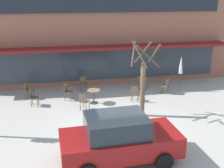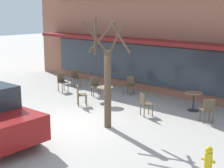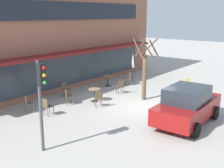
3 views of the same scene
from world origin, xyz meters
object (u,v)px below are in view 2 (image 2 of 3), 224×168
object	(u,v)px
cafe_chair_2	(145,103)
cafe_chair_6	(80,94)
fire_hydrant	(208,160)
street_tree	(107,78)
cafe_table_near_wall	(105,93)
cafe_chair_4	(62,81)
cafe_table_streetside	(194,98)
cafe_chair_3	(129,84)
cafe_chair_5	(208,109)
cafe_chair_1	(75,77)
cafe_chair_0	(95,85)

from	to	relation	value
cafe_chair_2	cafe_chair_6	bearing A→B (deg)	-166.27
fire_hydrant	street_tree	bearing A→B (deg)	169.64
cafe_table_near_wall	cafe_chair_4	world-z (taller)	cafe_chair_4
fire_hydrant	cafe_chair_6	bearing A→B (deg)	164.23
cafe_table_streetside	cafe_chair_4	distance (m)	6.65
cafe_table_streetside	fire_hydrant	size ratio (longest dim) A/B	1.08
cafe_table_streetside	cafe_chair_2	xyz separation A→B (m)	(-1.01, -1.87, 0.01)
cafe_chair_3	cafe_chair_5	bearing A→B (deg)	-15.77
cafe_chair_5	street_tree	world-z (taller)	street_tree
cafe_chair_1	cafe_chair_2	distance (m)	6.02
cafe_chair_0	cafe_chair_4	world-z (taller)	same
cafe_chair_2	cafe_chair_4	bearing A→B (deg)	175.57
cafe_chair_2	street_tree	bearing A→B (deg)	-94.96
cafe_chair_4	street_tree	distance (m)	5.92
cafe_chair_3	cafe_chair_1	bearing A→B (deg)	-168.26
cafe_table_near_wall	cafe_chair_5	size ratio (longest dim) A/B	0.85
cafe_chair_3	fire_hydrant	world-z (taller)	cafe_chair_3
cafe_chair_1	cafe_chair_3	distance (m)	3.24
cafe_chair_5	cafe_chair_6	bearing A→B (deg)	-162.50
cafe_table_near_wall	cafe_chair_5	world-z (taller)	cafe_chair_5
cafe_chair_1	cafe_chair_5	world-z (taller)	same
cafe_chair_0	fire_hydrant	size ratio (longest dim) A/B	1.26
cafe_chair_1	cafe_chair_4	world-z (taller)	same
cafe_table_near_wall	cafe_chair_3	distance (m)	2.10
street_tree	cafe_chair_6	bearing A→B (deg)	156.47
cafe_table_near_wall	cafe_chair_2	size ratio (longest dim) A/B	0.85
street_tree	cafe_table_streetside	bearing A→B (deg)	72.63
cafe_chair_3	cafe_chair_6	distance (m)	2.95
cafe_table_streetside	fire_hydrant	xyz separation A→B (m)	(3.01, -4.53, -0.16)
cafe_chair_2	cafe_chair_6	distance (m)	2.97
cafe_chair_6	fire_hydrant	xyz separation A→B (m)	(6.91, -1.95, -0.17)
cafe_chair_6	fire_hydrant	world-z (taller)	cafe_chair_6
cafe_chair_0	cafe_chair_3	size ratio (longest dim) A/B	1.00
cafe_chair_2	cafe_chair_4	distance (m)	5.49
cafe_chair_1	cafe_chair_5	distance (m)	7.98
fire_hydrant	cafe_chair_5	bearing A→B (deg)	117.96
cafe_table_near_wall	cafe_chair_2	world-z (taller)	cafe_chair_2
cafe_table_near_wall	street_tree	size ratio (longest dim) A/B	0.20
cafe_chair_5	fire_hydrant	size ratio (longest dim) A/B	1.26
cafe_chair_1	cafe_chair_0	bearing A→B (deg)	-16.39
cafe_table_streetside	cafe_chair_6	world-z (taller)	cafe_chair_6
cafe_table_streetside	cafe_chair_5	xyz separation A→B (m)	(1.13, -0.99, 0.01)
cafe_chair_5	street_tree	distance (m)	3.80
cafe_chair_5	fire_hydrant	distance (m)	4.01
cafe_table_near_wall	cafe_chair_0	xyz separation A→B (m)	(-1.38, 0.77, 0.01)
cafe_chair_5	street_tree	bearing A→B (deg)	-129.82
cafe_table_streetside	cafe_chair_1	bearing A→B (deg)	-177.50
cafe_chair_0	cafe_chair_4	size ratio (longest dim) A/B	1.00
cafe_chair_0	cafe_chair_3	xyz separation A→B (m)	(1.01, 1.30, 0.00)
cafe_chair_0	cafe_chair_6	bearing A→B (deg)	-65.21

